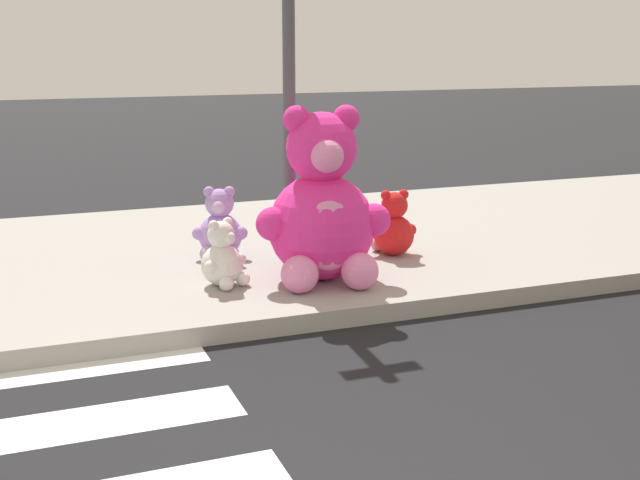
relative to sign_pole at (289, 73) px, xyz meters
The scene contains 6 objects.
sidewalk 2.19m from the sign_pole, 141.29° to the left, with size 28.00×4.40×0.15m, color #9E9B93.
sign_pole is the anchor object (origin of this frame).
plush_pink_large 1.26m from the sign_pole, 82.41° to the right, with size 1.11×1.02×1.46m.
plush_lavender 1.60m from the sign_pole, 139.35° to the left, with size 0.49×0.47×0.66m.
plush_red 1.77m from the sign_pole, ahead, with size 0.48×0.43×0.62m.
plush_white 1.71m from the sign_pole, 148.09° to the right, with size 0.39×0.41×0.56m.
Camera 1 is at (-1.36, -2.49, 2.12)m, focal length 46.64 mm.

